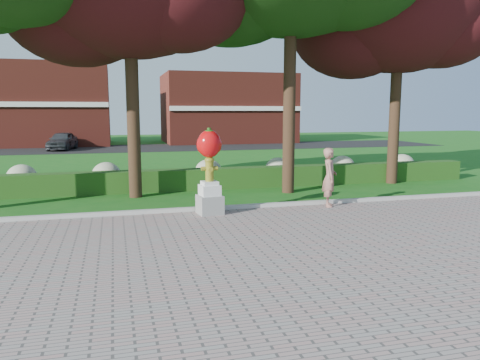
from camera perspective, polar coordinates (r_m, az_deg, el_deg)
The scene contains 12 objects.
ground at distance 11.27m, azimuth -0.87°, elevation -6.98°, with size 100.00×100.00×0.00m, color #165A16.
walkway at distance 7.66m, azimuth 6.72°, elevation -14.50°, with size 40.00×14.00×0.04m, color gray.
curb at distance 14.10m, azimuth -3.87°, elevation -3.54°, with size 40.00×0.18×0.15m, color #ADADA5.
lawn_hedge at distance 17.93m, azimuth -6.37°, elevation 0.06°, with size 24.00×0.70×0.80m, color #1B4814.
hydrangea_row at distance 18.97m, azimuth -5.13°, elevation 1.00°, with size 20.10×1.10×0.99m.
street at distance 38.74m, azimuth -11.10°, elevation 3.86°, with size 50.00×8.00×0.02m, color black.
building_left at distance 45.14m, azimuth -24.69°, elevation 8.32°, with size 14.00×8.00×7.00m, color maroon.
building_right at distance 45.79m, azimuth -1.61°, elevation 8.69°, with size 12.00×8.00×6.40m, color maroon.
tree_far_right at distance 20.76m, azimuth 18.53°, elevation 19.04°, with size 7.88×6.72×10.21m.
hydrant_sculpture at distance 13.39m, azimuth -3.75°, elevation 1.38°, with size 0.74×0.74×2.48m.
woman at distance 14.76m, azimuth 10.85°, elevation 0.33°, with size 0.67×0.44×1.83m, color #A26C5D.
parked_car at distance 38.57m, azimuth -20.85°, elevation 4.50°, with size 1.64×4.09×1.39m, color #383B3F.
Camera 1 is at (-2.66, -10.54, 3.00)m, focal length 35.00 mm.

